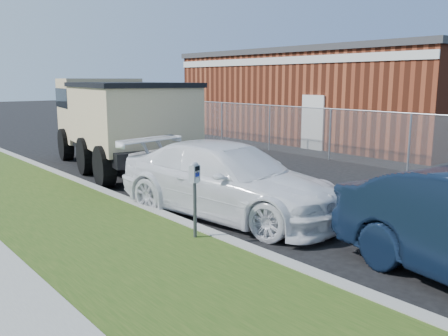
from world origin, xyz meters
TOP-DOWN VIEW (x-y plane):
  - ground at (0.00, 0.00)m, footprint 120.00×120.00m
  - streetside at (-5.57, 2.00)m, footprint 6.12×50.00m
  - chainlink_fence at (6.00, 7.00)m, footprint 0.06×30.06m
  - brick_building at (12.00, 8.00)m, footprint 9.20×14.20m
  - parking_meter at (-2.96, -0.09)m, footprint 0.21×0.16m
  - white_wagon at (-1.32, 0.99)m, footprint 3.01×5.48m
  - dump_truck at (-0.36, 7.64)m, footprint 4.01×7.63m

SIDE VIEW (x-z plane):
  - ground at x=0.00m, z-range 0.00..0.00m
  - streetside at x=-5.57m, z-range -0.01..0.14m
  - white_wagon at x=-1.32m, z-range 0.00..1.50m
  - parking_meter at x=-2.96m, z-range 0.42..1.74m
  - chainlink_fence at x=6.00m, z-range -13.74..16.26m
  - dump_truck at x=-0.36m, z-range 0.18..3.02m
  - brick_building at x=12.00m, z-range 0.04..4.21m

